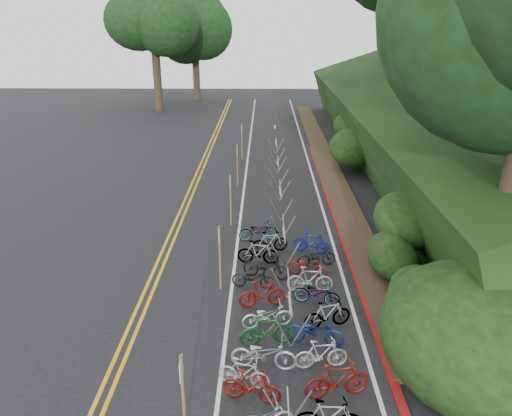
{
  "coord_description": "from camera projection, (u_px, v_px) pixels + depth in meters",
  "views": [
    {
      "loc": [
        2.16,
        -10.96,
        9.28
      ],
      "look_at": [
        1.81,
        9.89,
        1.3
      ],
      "focal_mm": 35.0,
      "sensor_mm": 36.0,
      "label": 1
    }
  ],
  "objects": [
    {
      "name": "signposts_rest",
      "position": [
        234.0,
        178.0,
        26.14
      ],
      "size": [
        0.08,
        18.4,
        2.5
      ],
      "color": "brown",
      "rests_on": "ground"
    },
    {
      "name": "bike_racks_rest",
      "position": [
        280.0,
        195.0,
        25.37
      ],
      "size": [
        1.14,
        23.0,
        1.17
      ],
      "color": "#98999A",
      "rests_on": "ground"
    },
    {
      "name": "red_curb",
      "position": [
        335.0,
        217.0,
        24.68
      ],
      "size": [
        0.25,
        28.0,
        0.1
      ],
      "primitive_type": "cube",
      "color": "maroon",
      "rests_on": "ground"
    },
    {
      "name": "bike_valet",
      "position": [
        288.0,
        310.0,
        16.04
      ],
      "size": [
        3.35,
        14.11,
        1.06
      ],
      "color": "beige",
      "rests_on": "ground"
    },
    {
      "name": "road_markings",
      "position": [
        231.0,
        232.0,
        23.0
      ],
      "size": [
        7.47,
        80.0,
        0.01
      ],
      "color": "gold",
      "rests_on": "ground"
    },
    {
      "name": "ground",
      "position": [
        184.0,
        382.0,
        13.58
      ],
      "size": [
        120.0,
        120.0,
        0.0
      ],
      "primitive_type": "plane",
      "color": "black",
      "rests_on": "ground"
    },
    {
      "name": "embankment",
      "position": [
        442.0,
        136.0,
        30.24
      ],
      "size": [
        14.3,
        48.14,
        9.11
      ],
      "color": "black",
      "rests_on": "ground"
    },
    {
      "name": "bike_front",
      "position": [
        244.0,
        373.0,
        13.26
      ],
      "size": [
        0.8,
        1.52,
        0.88
      ],
      "primitive_type": "imported",
      "rotation": [
        0.0,
        0.0,
        1.29
      ],
      "color": "beige",
      "rests_on": "ground"
    },
    {
      "name": "signpost_near",
      "position": [
        183.0,
        391.0,
        11.36
      ],
      "size": [
        0.08,
        0.4,
        2.29
      ],
      "color": "brown",
      "rests_on": "ground"
    }
  ]
}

